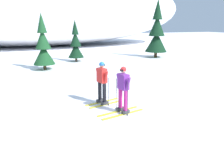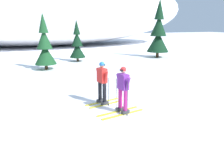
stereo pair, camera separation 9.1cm
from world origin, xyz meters
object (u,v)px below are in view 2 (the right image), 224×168
Objects in this scene: pine_tree_center_right at (77,44)px; pine_tree_far_right at (158,33)px; skier_purple_jacket at (123,89)px; pine_tree_center at (45,46)px; skier_red_jacket at (102,82)px.

pine_tree_far_right is at bearing -1.90° from pine_tree_center_right.
pine_tree_center is (-2.00, 9.06, 0.72)m from skier_purple_jacket.
skier_red_jacket is 13.60m from pine_tree_far_right.
pine_tree_center is 10.62m from pine_tree_far_right.
skier_red_jacket is 10.67m from pine_tree_center_right.
pine_tree_center is at bearing 101.39° from skier_red_jacket.
pine_tree_center_right is (1.17, 10.60, 0.52)m from skier_red_jacket.
skier_red_jacket is at bearing 109.35° from skier_purple_jacket.
pine_tree_center_right is at bearing 83.72° from skier_red_jacket.
skier_red_jacket is at bearing -96.28° from pine_tree_center_right.
skier_purple_jacket is at bearing -77.58° from pine_tree_center.
pine_tree_far_right reaches higher than pine_tree_center_right.
skier_red_jacket is 0.45× the size of pine_tree_center.
pine_tree_center is 1.12× the size of pine_tree_center_right.
pine_tree_center_right is (2.76, 2.67, -0.18)m from pine_tree_center.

